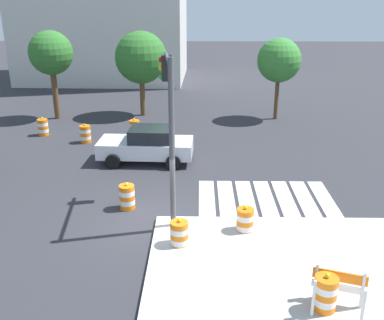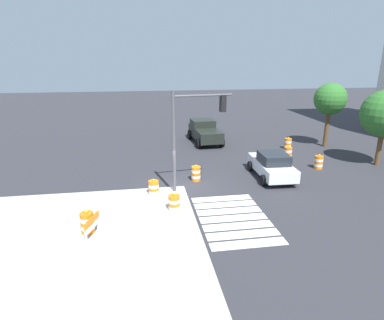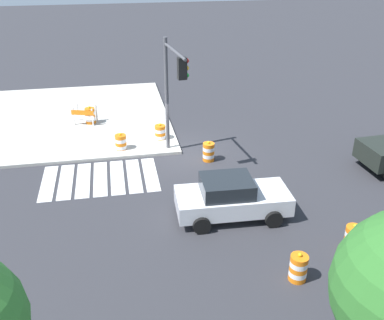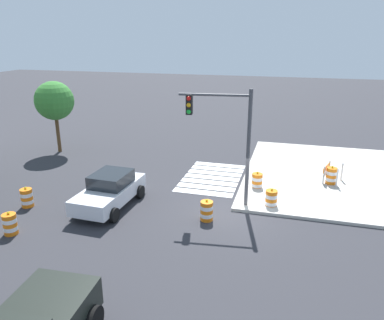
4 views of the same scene
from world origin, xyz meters
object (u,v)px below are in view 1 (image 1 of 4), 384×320
traffic_barrel_lane_center (179,235)px  construction_barricade (339,287)px  traffic_barrel_far_curb (43,127)px  street_tree_streetside_near (279,61)px  traffic_barrel_median_near (85,134)px  traffic_barrel_crosswalk_end (245,221)px  traffic_barrel_median_far (135,128)px  traffic_barrel_on_sidewalk (325,293)px  traffic_barrel_near_corner (127,197)px  traffic_light_pole (169,106)px  street_tree_streetside_mid (51,54)px  street_tree_streetside_far (141,58)px  sports_car (147,145)px

traffic_barrel_lane_center → construction_barricade: (4.00, -2.84, 0.27)m
traffic_barrel_far_curb → street_tree_streetside_near: 14.17m
traffic_barrel_median_near → traffic_barrel_lane_center: (5.37, -10.23, 0.00)m
traffic_barrel_crosswalk_end → traffic_barrel_median_far: 11.57m
traffic_barrel_crosswalk_end → traffic_barrel_lane_center: 2.27m
traffic_barrel_on_sidewalk → construction_barricade: traffic_barrel_on_sidewalk is taller
traffic_barrel_near_corner → construction_barricade: bearing=-42.5°
traffic_barrel_median_far → street_tree_streetside_near: (8.27, 3.76, 3.13)m
traffic_barrel_near_corner → traffic_barrel_on_sidewalk: bearing=-44.7°
traffic_barrel_crosswalk_end → traffic_barrel_far_curb: 14.61m
traffic_light_pole → street_tree_streetside_mid: 14.89m
traffic_barrel_median_near → traffic_barrel_median_far: size_ratio=1.00×
traffic_barrel_on_sidewalk → street_tree_streetside_mid: bearing=123.7°
traffic_barrel_near_corner → street_tree_streetside_far: 13.54m
traffic_barrel_near_corner → traffic_barrel_crosswalk_end: size_ratio=1.00×
traffic_barrel_median_far → construction_barricade: construction_barricade is taller
traffic_light_pole → traffic_barrel_near_corner: bearing=167.0°
traffic_barrel_near_corner → traffic_barrel_lane_center: same height
traffic_barrel_median_far → traffic_barrel_on_sidewalk: 15.71m
traffic_barrel_far_curb → construction_barricade: construction_barricade is taller
traffic_barrel_crosswalk_end → traffic_barrel_median_far: bearing=115.8°
construction_barricade → street_tree_streetside_near: street_tree_streetside_near is taller
street_tree_streetside_mid → traffic_barrel_crosswalk_end: bearing=-53.6°
traffic_barrel_crosswalk_end → traffic_light_pole: bearing=150.5°
traffic_barrel_far_curb → traffic_light_pole: size_ratio=0.19×
traffic_barrel_near_corner → street_tree_streetside_near: street_tree_streetside_near is taller
traffic_barrel_far_curb → street_tree_streetside_far: (4.99, 4.36, 3.17)m
traffic_barrel_median_near → construction_barricade: size_ratio=0.72×
traffic_barrel_on_sidewalk → street_tree_streetside_far: bearing=109.6°
traffic_barrel_crosswalk_end → traffic_barrel_lane_center: (-2.09, -0.89, 0.00)m
traffic_barrel_lane_center → street_tree_streetside_far: street_tree_streetside_far is taller
traffic_barrel_crosswalk_end → traffic_barrel_far_curb: same height
traffic_barrel_median_far → street_tree_streetside_far: size_ratio=0.19×
traffic_light_pole → construction_barricade: bearing=-49.4°
sports_car → street_tree_streetside_mid: street_tree_streetside_mid is taller
traffic_barrel_crosswalk_end → traffic_barrel_on_sidewalk: size_ratio=1.00×
traffic_barrel_median_far → traffic_light_pole: bearing=-74.3°
street_tree_streetside_far → traffic_barrel_median_near: bearing=-112.9°
traffic_barrel_near_corner → traffic_barrel_median_near: (-3.35, 7.56, 0.00)m
traffic_barrel_on_sidewalk → traffic_barrel_far_curb: bearing=129.0°
traffic_barrel_median_near → street_tree_streetside_mid: (-2.91, 4.70, 3.52)m
traffic_barrel_near_corner → sports_car: bearing=87.6°
traffic_barrel_lane_center → traffic_light_pole: traffic_light_pole is taller
street_tree_streetside_mid → street_tree_streetside_far: size_ratio=1.02×
traffic_barrel_on_sidewalk → traffic_barrel_median_near: bearing=124.4°
traffic_barrel_crosswalk_end → traffic_barrel_median_near: bearing=128.6°
traffic_barrel_far_curb → traffic_barrel_median_far: bearing=-1.5°
traffic_barrel_crosswalk_end → traffic_light_pole: traffic_light_pole is taller
street_tree_streetside_far → street_tree_streetside_mid: bearing=-170.6°
traffic_barrel_on_sidewalk → traffic_light_pole: traffic_light_pole is taller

